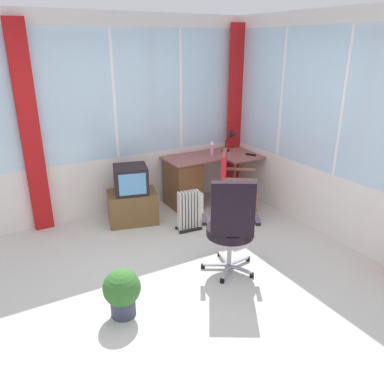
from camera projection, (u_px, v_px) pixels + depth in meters
ground at (189, 281)px, 4.00m from camera, size 4.96×5.02×0.06m
north_window_panel at (115, 119)px, 5.16m from camera, size 3.96×0.07×2.65m
east_window_panel at (341, 132)px, 4.43m from camera, size 0.07×4.02×2.65m
curtain_north_left at (30, 132)px, 4.61m from camera, size 0.23×0.07×2.55m
curtain_corner at (235, 112)px, 5.94m from camera, size 0.23×0.08×2.55m
desk at (187, 181)px, 5.64m from camera, size 1.35×0.78×0.72m
desk_lamp at (232, 138)px, 5.83m from camera, size 0.23×0.20×0.33m
tv_remote at (251, 155)px, 5.68m from camera, size 0.11×0.15×0.02m
spray_bottle at (212, 148)px, 5.67m from camera, size 0.06×0.06×0.22m
wooden_armchair at (231, 177)px, 5.18m from camera, size 0.67×0.67×0.94m
office_chair at (231, 223)px, 3.87m from camera, size 0.62×0.60×1.06m
tv_on_stand at (132, 198)px, 5.13m from camera, size 0.73×0.59×0.79m
space_heater at (190, 210)px, 4.94m from camera, size 0.36×0.20×0.53m
potted_plant at (122, 291)px, 3.36m from camera, size 0.33×0.33×0.45m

